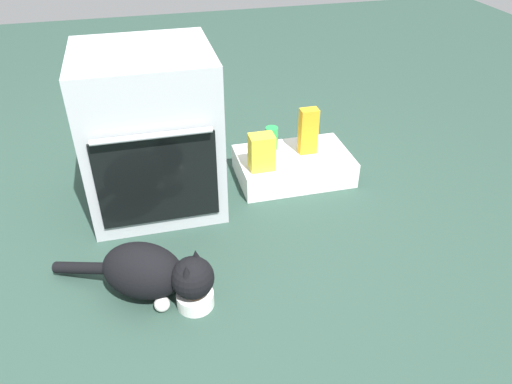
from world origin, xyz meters
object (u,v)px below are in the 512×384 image
(food_bowl, at_px, (195,298))
(soda_can, at_px, (272,138))
(pantry_cabinet, at_px, (293,166))
(cat, at_px, (152,272))
(oven, at_px, (151,132))
(juice_carton, at_px, (308,131))
(snack_bag, at_px, (262,152))

(food_bowl, height_order, soda_can, soda_can)
(pantry_cabinet, relative_size, cat, 0.95)
(cat, xyz_separation_m, soda_can, (0.68, 0.79, 0.07))
(oven, distance_m, food_bowl, 0.81)
(oven, bearing_deg, juice_carton, 3.74)
(oven, bearing_deg, cat, -96.22)
(juice_carton, bearing_deg, food_bowl, -131.85)
(pantry_cabinet, height_order, soda_can, soda_can)
(oven, relative_size, soda_can, 6.19)
(cat, height_order, snack_bag, snack_bag)
(food_bowl, bearing_deg, oven, 95.46)
(food_bowl, bearing_deg, soda_can, 58.30)
(soda_can, bearing_deg, cat, -130.76)
(soda_can, bearing_deg, food_bowl, -121.70)
(oven, relative_size, cat, 1.21)
(food_bowl, bearing_deg, cat, 150.07)
(soda_can, bearing_deg, snack_bag, -119.11)
(cat, distance_m, snack_bag, 0.84)
(pantry_cabinet, distance_m, juice_carton, 0.20)
(soda_can, relative_size, snack_bag, 0.67)
(food_bowl, relative_size, cat, 0.23)
(snack_bag, bearing_deg, oven, 174.37)
(pantry_cabinet, height_order, food_bowl, pantry_cabinet)
(oven, xyz_separation_m, juice_carton, (0.78, 0.05, -0.12))
(oven, height_order, food_bowl, oven)
(pantry_cabinet, bearing_deg, juice_carton, 11.51)
(cat, distance_m, soda_can, 1.04)
(juice_carton, bearing_deg, cat, -140.20)
(pantry_cabinet, distance_m, food_bowl, 1.00)
(pantry_cabinet, xyz_separation_m, food_bowl, (-0.63, -0.77, -0.03))
(oven, xyz_separation_m, food_bowl, (0.07, -0.74, -0.34))
(snack_bag, bearing_deg, juice_carton, 20.43)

